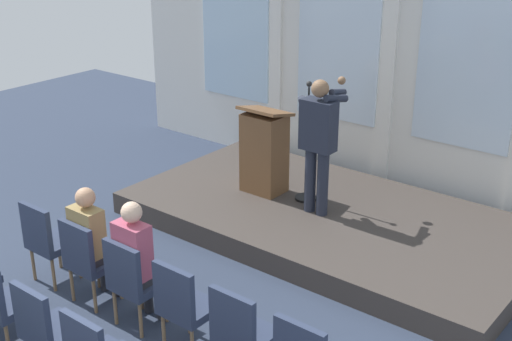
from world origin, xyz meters
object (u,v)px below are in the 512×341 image
(chair_r0_c0, at_px, (47,238))
(chair_r0_c4, at_px, (241,330))
(mic_stand, at_px, (306,175))
(chair_r0_c2, at_px, (133,278))
(audience_r0_c2, at_px, (138,257))
(chair_r1_c1, at_px, (0,299))
(chair_r0_c3, at_px, (183,303))
(speaker, at_px, (319,137))
(lectern, at_px, (264,151))
(audience_r0_c1, at_px, (92,238))
(chair_r0_c1, at_px, (87,257))
(chair_r1_c2, at_px, (45,326))

(chair_r0_c0, relative_size, chair_r0_c4, 1.00)
(mic_stand, bearing_deg, chair_r0_c2, -88.64)
(audience_r0_c2, bearing_deg, chair_r1_c1, -122.24)
(chair_r0_c2, bearing_deg, chair_r0_c0, 180.00)
(mic_stand, distance_m, audience_r0_c2, 2.93)
(chair_r0_c3, bearing_deg, chair_r0_c2, 180.00)
(speaker, bearing_deg, chair_r0_c4, -68.41)
(lectern, bearing_deg, mic_stand, 11.13)
(speaker, bearing_deg, audience_r0_c1, -108.72)
(mic_stand, bearing_deg, speaker, -36.76)
(chair_r0_c4, bearing_deg, chair_r0_c1, 180.00)
(audience_r0_c2, relative_size, chair_r1_c2, 1.40)
(chair_r0_c1, relative_size, chair_r0_c4, 1.00)
(chair_r0_c0, distance_m, chair_r0_c3, 2.01)
(chair_r1_c2, bearing_deg, chair_r0_c0, 143.81)
(lectern, height_order, chair_r0_c3, lectern)
(audience_r0_c1, xyz_separation_m, chair_r0_c2, (0.67, -0.08, -0.18))
(audience_r0_c1, bearing_deg, lectern, 89.81)
(lectern, height_order, chair_r0_c4, lectern)
(chair_r1_c2, bearing_deg, mic_stand, 91.03)
(speaker, xyz_separation_m, audience_r0_c1, (-0.91, -2.69, -0.54))
(speaker, bearing_deg, mic_stand, 143.24)
(lectern, relative_size, chair_r0_c4, 1.23)
(chair_r0_c4, bearing_deg, mic_stand, 115.13)
(chair_r0_c3, bearing_deg, audience_r0_c1, 176.41)
(chair_r1_c1, height_order, chair_r1_c2, same)
(chair_r0_c1, relative_size, audience_r0_c1, 0.74)
(chair_r1_c1, bearing_deg, chair_r0_c3, 36.19)
(chair_r0_c3, bearing_deg, chair_r0_c0, 180.00)
(audience_r0_c2, relative_size, chair_r1_c1, 1.40)
(mic_stand, distance_m, lectern, 0.64)
(chair_r0_c2, distance_m, audience_r0_c2, 0.21)
(audience_r0_c2, distance_m, chair_r0_c4, 1.36)
(mic_stand, bearing_deg, chair_r1_c2, -88.97)
(speaker, xyz_separation_m, chair_r0_c4, (1.10, -2.77, -0.72))
(mic_stand, height_order, audience_r0_c2, mic_stand)
(lectern, bearing_deg, chair_r0_c0, -103.22)
(chair_r0_c3, relative_size, chair_r1_c2, 1.00)
(audience_r0_c1, relative_size, chair_r1_c1, 1.36)
(chair_r0_c2, bearing_deg, lectern, 102.86)
(lectern, bearing_deg, chair_r0_c2, -77.14)
(speaker, bearing_deg, lectern, 172.53)
(chair_r1_c1, bearing_deg, chair_r0_c1, 90.00)
(chair_r1_c1, bearing_deg, speaker, 76.35)
(chair_r0_c2, height_order, chair_r0_c3, same)
(chair_r0_c0, xyz_separation_m, chair_r1_c2, (1.34, -0.98, 0.00))
(chair_r0_c2, xyz_separation_m, audience_r0_c2, (0.00, 0.08, 0.19))
(lectern, distance_m, chair_r0_c4, 3.53)
(chair_r0_c2, relative_size, chair_r0_c4, 1.00)
(chair_r0_c4, bearing_deg, audience_r0_c2, 176.50)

